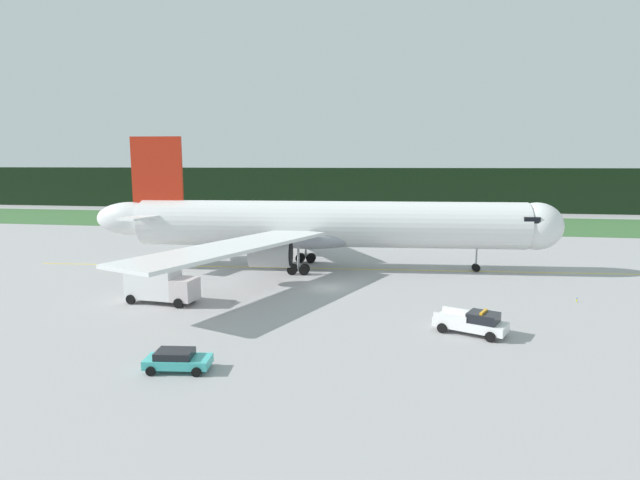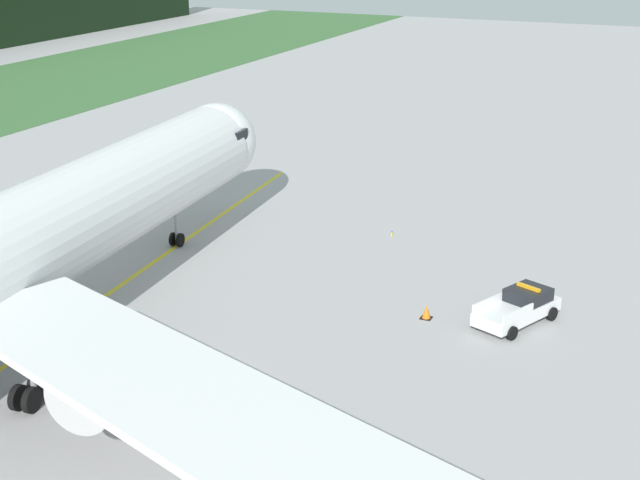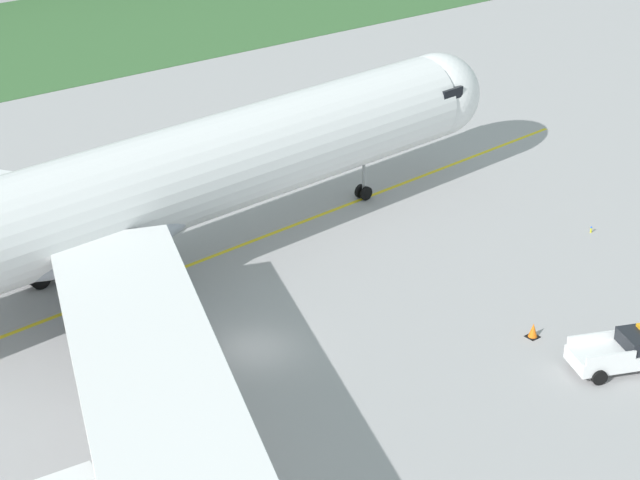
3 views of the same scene
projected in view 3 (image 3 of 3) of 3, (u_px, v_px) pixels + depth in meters
The scene contains 6 objects.
ground at pixel (253, 349), 55.19m from camera, with size 320.00×320.00×0.00m, color #A29FA0.
taxiway_centerline_main at pixel (137, 285), 61.23m from camera, with size 74.30×0.30×0.01m, color yellow.
airliner at pixel (117, 200), 58.44m from camera, with size 56.93×52.78×16.06m.
ops_pickup_truck at pixel (629, 351), 53.27m from camera, with size 5.71×4.03×1.94m.
apron_cone at pixel (533, 330), 56.05m from camera, with size 0.61×0.61×0.77m.
taxiway_edge_light_east at pixel (591, 229), 67.30m from camera, with size 0.12×0.12×0.40m.
Camera 3 is at (-26.58, -39.39, 28.77)m, focal length 62.36 mm.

